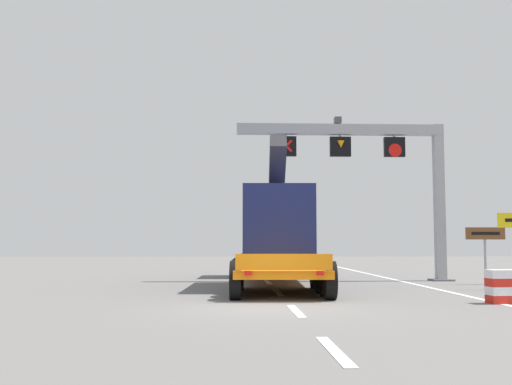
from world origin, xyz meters
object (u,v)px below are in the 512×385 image
Objects in this scene: overhead_lane_gantry at (373,157)px; tourist_info_sign_brown at (485,241)px; heavy_haul_truck_orange at (274,234)px; crash_barrier_striped at (506,287)px.

tourist_info_sign_brown is at bearing -31.83° from overhead_lane_gantry.
overhead_lane_gantry is 5.55m from heavy_haul_truck_orange.
overhead_lane_gantry is 8.93× the size of crash_barrier_striped.
overhead_lane_gantry reaches higher than crash_barrier_striped.
heavy_haul_truck_orange reaches higher than crash_barrier_striped.
heavy_haul_truck_orange is at bearing 123.01° from crash_barrier_striped.
crash_barrier_striped is at bearing -82.46° from overhead_lane_gantry.
heavy_haul_truck_orange is at bearing 170.29° from tourist_info_sign_brown.
crash_barrier_striped is at bearing -109.43° from tourist_info_sign_brown.
overhead_lane_gantry is at bearing 148.17° from tourist_info_sign_brown.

